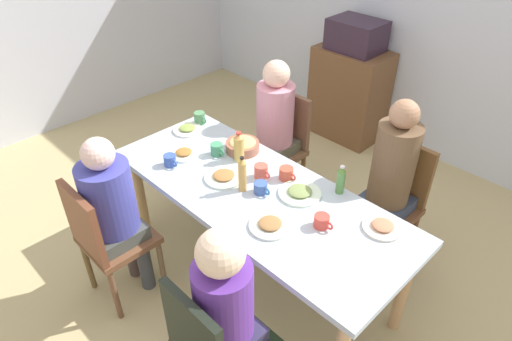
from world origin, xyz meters
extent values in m
plane|color=tan|center=(0.00, 0.00, 0.00)|extent=(7.04, 7.04, 0.00)
cube|color=silver|center=(0.00, 2.30, 1.30)|extent=(6.11, 0.12, 2.60)
cube|color=#AEBFD0|center=(0.00, 0.00, 0.70)|extent=(2.02, 0.80, 0.04)
cylinder|color=tan|center=(-0.91, -0.30, 0.34)|extent=(0.07, 0.07, 0.68)
cylinder|color=tan|center=(-0.91, 0.30, 0.34)|extent=(0.07, 0.07, 0.68)
cylinder|color=tan|center=(0.91, 0.30, 0.34)|extent=(0.07, 0.07, 0.68)
cube|color=brown|center=(-0.51, -0.70, 0.44)|extent=(0.40, 0.40, 0.04)
cylinder|color=brown|center=(-0.68, -0.87, 0.21)|extent=(0.04, 0.04, 0.43)
cylinder|color=brown|center=(-0.34, -0.87, 0.21)|extent=(0.04, 0.04, 0.43)
cylinder|color=brown|center=(-0.68, -0.53, 0.21)|extent=(0.04, 0.04, 0.43)
cylinder|color=brown|center=(-0.34, -0.53, 0.21)|extent=(0.04, 0.04, 0.43)
cube|color=brown|center=(-0.51, -0.88, 0.68)|extent=(0.38, 0.04, 0.45)
cylinder|color=#493A38|center=(-0.59, -0.60, 0.23)|extent=(0.09, 0.09, 0.45)
cylinder|color=#3E4148|center=(-0.43, -0.60, 0.23)|extent=(0.09, 0.09, 0.45)
cube|color=#454842|center=(-0.51, -0.70, 0.50)|extent=(0.30, 0.30, 0.10)
cylinder|color=#3F42A2|center=(-0.51, -0.70, 0.77)|extent=(0.30, 0.30, 0.44)
sphere|color=beige|center=(-0.51, -0.70, 1.08)|extent=(0.18, 0.18, 0.18)
cube|color=brown|center=(-0.51, 0.70, 0.44)|extent=(0.40, 0.40, 0.04)
cylinder|color=brown|center=(-0.34, 0.87, 0.21)|extent=(0.04, 0.04, 0.43)
cylinder|color=brown|center=(-0.68, 0.87, 0.21)|extent=(0.04, 0.04, 0.43)
cylinder|color=brown|center=(-0.34, 0.53, 0.21)|extent=(0.04, 0.04, 0.43)
cylinder|color=brown|center=(-0.68, 0.53, 0.21)|extent=(0.04, 0.04, 0.43)
cube|color=brown|center=(-0.51, 0.88, 0.68)|extent=(0.38, 0.04, 0.45)
cylinder|color=#4F5143|center=(-0.43, 0.60, 0.23)|extent=(0.09, 0.09, 0.45)
cylinder|color=#505638|center=(-0.59, 0.60, 0.23)|extent=(0.09, 0.09, 0.45)
cube|color=#52513F|center=(-0.51, 0.70, 0.50)|extent=(0.30, 0.30, 0.10)
cylinder|color=pink|center=(-0.51, 0.70, 0.79)|extent=(0.29, 0.29, 0.47)
sphere|color=beige|center=(-0.51, 0.70, 1.11)|extent=(0.20, 0.20, 0.20)
cylinder|color=black|center=(0.34, -0.53, 0.21)|extent=(0.04, 0.04, 0.43)
cube|color=black|center=(0.51, -0.88, 0.68)|extent=(0.38, 0.04, 0.45)
cube|color=#2D2947|center=(0.51, -0.70, 0.50)|extent=(0.30, 0.30, 0.10)
cylinder|color=#5C2F9B|center=(0.51, -0.70, 0.76)|extent=(0.27, 0.27, 0.41)
sphere|color=beige|center=(0.51, -0.70, 1.06)|extent=(0.22, 0.22, 0.22)
cube|color=brown|center=(0.51, 0.70, 0.44)|extent=(0.40, 0.40, 0.04)
cylinder|color=brown|center=(0.68, 0.87, 0.21)|extent=(0.04, 0.04, 0.43)
cylinder|color=brown|center=(0.34, 0.87, 0.21)|extent=(0.04, 0.04, 0.43)
cylinder|color=brown|center=(0.68, 0.53, 0.21)|extent=(0.04, 0.04, 0.43)
cylinder|color=brown|center=(0.34, 0.53, 0.21)|extent=(0.04, 0.04, 0.43)
cube|color=brown|center=(0.51, 0.88, 0.68)|extent=(0.38, 0.04, 0.45)
cylinder|color=#2D394C|center=(0.59, 0.60, 0.23)|extent=(0.09, 0.09, 0.45)
cylinder|color=#372C48|center=(0.43, 0.60, 0.23)|extent=(0.09, 0.09, 0.45)
cube|color=#323C52|center=(0.51, 0.70, 0.50)|extent=(0.30, 0.30, 0.10)
cylinder|color=brown|center=(0.51, 0.70, 0.82)|extent=(0.27, 0.27, 0.54)
sphere|color=#A27557|center=(0.51, 0.70, 1.17)|extent=(0.18, 0.18, 0.18)
cylinder|color=white|center=(-0.23, -0.06, 0.73)|extent=(0.25, 0.25, 0.01)
ellipsoid|color=#A96F3B|center=(-0.23, -0.06, 0.75)|extent=(0.14, 0.14, 0.02)
cylinder|color=silver|center=(0.21, 0.16, 0.73)|extent=(0.26, 0.26, 0.01)
ellipsoid|color=#7E9254|center=(0.21, 0.16, 0.75)|extent=(0.14, 0.14, 0.02)
cylinder|color=silver|center=(0.29, -0.17, 0.73)|extent=(0.24, 0.24, 0.01)
ellipsoid|color=#9C6D3F|center=(0.29, -0.17, 0.75)|extent=(0.13, 0.13, 0.02)
cylinder|color=white|center=(-0.62, -0.07, 0.73)|extent=(0.20, 0.20, 0.01)
ellipsoid|color=#A26D31|center=(-0.62, -0.07, 0.75)|extent=(0.11, 0.11, 0.02)
cylinder|color=white|center=(-0.87, 0.15, 0.73)|extent=(0.21, 0.21, 0.01)
ellipsoid|color=#87A149|center=(-0.87, 0.15, 0.75)|extent=(0.12, 0.12, 0.02)
cylinder|color=silver|center=(0.73, 0.25, 0.73)|extent=(0.22, 0.22, 0.01)
ellipsoid|color=tan|center=(0.73, 0.25, 0.75)|extent=(0.12, 0.12, 0.02)
cylinder|color=#9F5F49|center=(-0.39, 0.25, 0.75)|extent=(0.23, 0.23, 0.07)
ellipsoid|color=tan|center=(-0.39, 0.25, 0.79)|extent=(0.19, 0.19, 0.04)
cylinder|color=#3755A2|center=(-0.59, -0.21, 0.76)|extent=(0.08, 0.08, 0.08)
torus|color=#3B5B9D|center=(-0.54, -0.21, 0.76)|extent=(0.05, 0.01, 0.05)
cylinder|color=#518E5A|center=(-0.90, 0.28, 0.77)|extent=(0.08, 0.08, 0.09)
torus|color=#43895E|center=(-0.84, 0.28, 0.77)|extent=(0.05, 0.01, 0.05)
cylinder|color=#D44438|center=(0.48, 0.03, 0.76)|extent=(0.09, 0.09, 0.07)
torus|color=#CF4539|center=(0.53, 0.03, 0.76)|extent=(0.05, 0.01, 0.05)
cylinder|color=#CE5545|center=(-0.08, 0.12, 0.77)|extent=(0.09, 0.09, 0.09)
torus|color=#D0493F|center=(-0.02, 0.12, 0.77)|extent=(0.05, 0.01, 0.05)
cylinder|color=#439166|center=(-0.47, 0.09, 0.76)|extent=(0.08, 0.08, 0.08)
torus|color=#429569|center=(-0.42, 0.09, 0.76)|extent=(0.05, 0.01, 0.05)
cylinder|color=#C94F38|center=(0.04, 0.22, 0.76)|extent=(0.09, 0.09, 0.08)
torus|color=#C64439|center=(0.10, 0.22, 0.76)|extent=(0.05, 0.01, 0.05)
cylinder|color=#3B5B9F|center=(0.03, 0.01, 0.76)|extent=(0.08, 0.08, 0.07)
torus|color=#2B609B|center=(0.08, 0.01, 0.76)|extent=(0.05, 0.01, 0.05)
cylinder|color=gold|center=(-0.32, 0.16, 0.81)|extent=(0.07, 0.07, 0.17)
cone|color=tan|center=(-0.32, 0.16, 0.91)|extent=(0.06, 0.06, 0.03)
cylinder|color=red|center=(-0.32, 0.16, 0.93)|extent=(0.03, 0.03, 0.01)
cylinder|color=#4E8842|center=(0.37, 0.35, 0.80)|extent=(0.05, 0.05, 0.15)
cone|color=#528634|center=(0.37, 0.35, 0.89)|extent=(0.05, 0.05, 0.03)
cylinder|color=white|center=(0.37, 0.35, 0.91)|extent=(0.03, 0.03, 0.01)
cylinder|color=#C69345|center=(-0.06, -0.05, 0.82)|extent=(0.05, 0.05, 0.20)
cone|color=gold|center=(-0.06, -0.05, 0.93)|extent=(0.05, 0.05, 0.03)
cylinder|color=black|center=(-0.06, -0.05, 0.95)|extent=(0.03, 0.03, 0.01)
cube|color=brown|center=(-0.72, 2.00, 0.45)|extent=(0.70, 0.44, 0.90)
cube|color=#2E1E2F|center=(-0.72, 2.00, 1.04)|extent=(0.48, 0.36, 0.28)
camera|label=1|loc=(1.53, -1.51, 2.39)|focal=31.36mm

